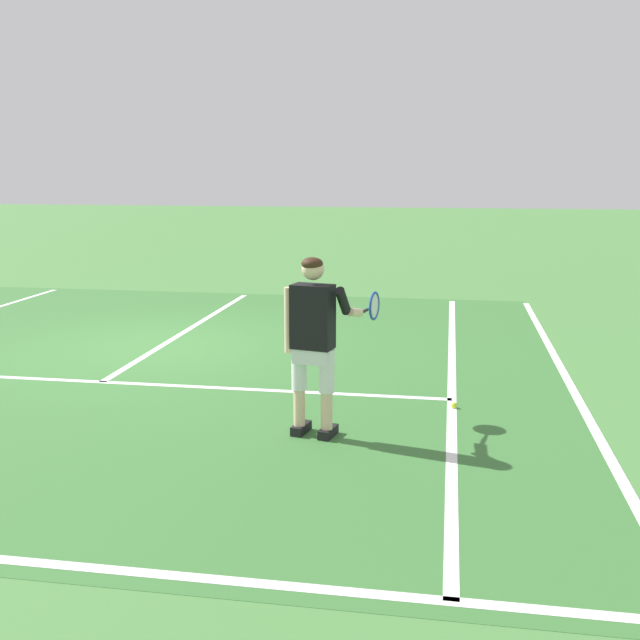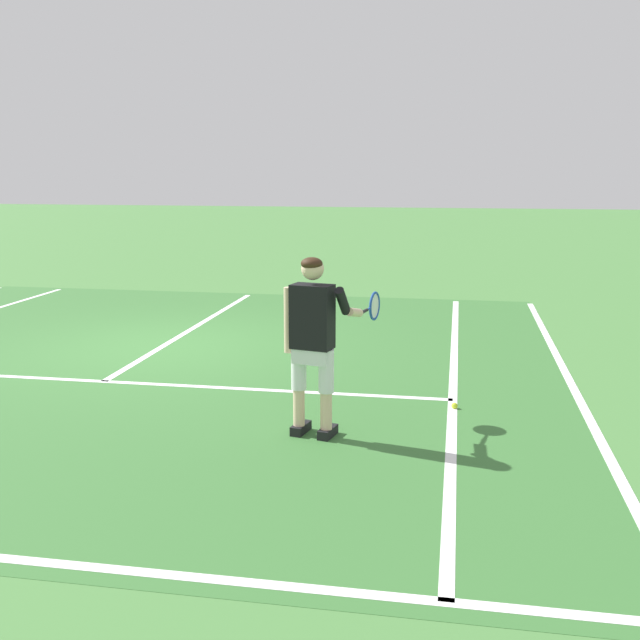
{
  "view_description": "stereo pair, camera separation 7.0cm",
  "coord_description": "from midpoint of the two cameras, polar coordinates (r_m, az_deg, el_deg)",
  "views": [
    {
      "loc": [
        4.04,
        -10.07,
        2.5
      ],
      "look_at": [
        2.81,
        -2.91,
        1.05
      ],
      "focal_mm": 42.61,
      "sensor_mm": 36.0,
      "label": 1
    },
    {
      "loc": [
        4.11,
        -10.05,
        2.5
      ],
      "look_at": [
        2.81,
        -2.91,
        1.05
      ],
      "focal_mm": 42.61,
      "sensor_mm": 36.0,
      "label": 2
    }
  ],
  "objects": [
    {
      "name": "line_doubles_right",
      "position": [
        9.77,
        18.32,
        -4.1
      ],
      "size": [
        0.1,
        10.44,
        0.01
      ],
      "primitive_type": "cube",
      "color": "white",
      "rests_on": "ground"
    },
    {
      "name": "tennis_ball_near_feet",
      "position": [
        8.23,
        10.31,
        -6.35
      ],
      "size": [
        0.07,
        0.07,
        0.07
      ],
      "primitive_type": "sphere",
      "color": "#CCE02D",
      "rests_on": "ground"
    },
    {
      "name": "line_singles_right",
      "position": [
        9.66,
        10.21,
        -3.86
      ],
      "size": [
        0.1,
        10.44,
        0.01
      ],
      "primitive_type": "cube",
      "color": "white",
      "rests_on": "ground"
    },
    {
      "name": "line_centre_service",
      "position": [
        12.32,
        -9.25,
        -0.54
      ],
      "size": [
        0.1,
        6.4,
        0.01
      ],
      "primitive_type": "cube",
      "color": "white",
      "rests_on": "ground"
    },
    {
      "name": "ground_plane",
      "position": [
        11.14,
        -11.45,
        -1.91
      ],
      "size": [
        80.0,
        80.0,
        0.0
      ],
      "primitive_type": "plane",
      "color": "#477F3D"
    },
    {
      "name": "tennis_player",
      "position": [
        7.06,
        -0.15,
        -1.07
      ],
      "size": [
        0.82,
        1.06,
        1.71
      ],
      "color": "black",
      "rests_on": "ground"
    },
    {
      "name": "court_inner_surface",
      "position": [
        10.49,
        -12.91,
        -2.78
      ],
      "size": [
        10.98,
        10.84,
        0.0
      ],
      "primitive_type": "cube",
      "color": "#387033",
      "rests_on": "ground"
    },
    {
      "name": "line_service",
      "position": [
        9.45,
        -15.71,
        -4.46
      ],
      "size": [
        8.23,
        0.1,
        0.01
      ],
      "primitive_type": "cube",
      "color": "white",
      "rests_on": "ground"
    }
  ]
}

